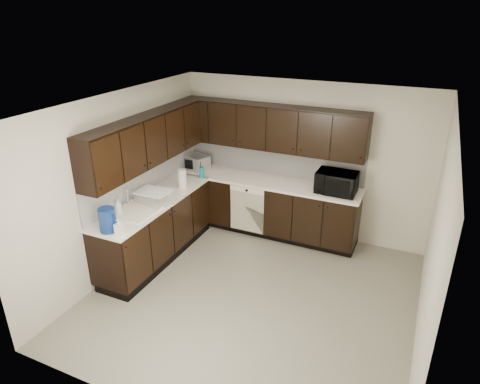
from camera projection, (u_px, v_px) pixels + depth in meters
name	position (u px, v px, depth m)	size (l,w,h in m)	color
floor	(253.00, 296.00, 5.63)	(4.00, 4.00, 0.00)	gray
ceiling	(255.00, 107.00, 4.63)	(4.00, 4.00, 0.00)	white
wall_back	(303.00, 160.00, 6.79)	(4.00, 0.02, 2.50)	beige
wall_left	(120.00, 184.00, 5.89)	(0.02, 4.00, 2.50)	beige
wall_right	(434.00, 246.00, 4.37)	(0.02, 4.00, 2.50)	beige
wall_front	(158.00, 309.00, 3.46)	(4.00, 0.02, 2.50)	beige
lower_cabinets	(222.00, 218.00, 6.77)	(3.00, 2.80, 0.90)	black
countertop	(221.00, 189.00, 6.57)	(3.03, 2.83, 0.04)	white
backsplash	(215.00, 167.00, 6.72)	(3.00, 2.80, 0.48)	silver
upper_cabinets	(217.00, 133.00, 6.34)	(3.00, 2.80, 0.70)	black
dishwasher	(247.00, 207.00, 6.85)	(0.58, 0.04, 0.78)	#F5E9C8
sink	(141.00, 213.00, 5.90)	(0.54, 0.82, 0.42)	#F5E9C8
microwave	(336.00, 182.00, 6.32)	(0.59, 0.40, 0.33)	black
soap_bottle_a	(119.00, 226.00, 5.19)	(0.09, 0.10, 0.21)	gray
soap_bottle_b	(118.00, 206.00, 5.68)	(0.09, 0.09, 0.24)	gray
toaster_oven	(197.00, 162.00, 7.27)	(0.38, 0.28, 0.24)	silver
storage_bin	(154.00, 197.00, 6.02)	(0.45, 0.33, 0.17)	white
blue_pitcher	(107.00, 220.00, 5.24)	(0.21, 0.21, 0.31)	navy
teal_tumbler	(202.00, 173.00, 6.90)	(0.08, 0.08, 0.18)	#0B7980
paper_towel_roll	(182.00, 179.00, 6.52)	(0.13, 0.13, 0.29)	silver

